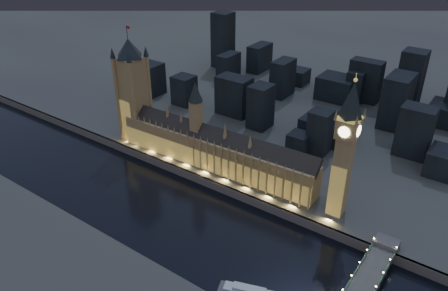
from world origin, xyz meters
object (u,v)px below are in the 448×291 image
Objects in this scene: elizabeth_tower at (346,140)px; victoria_tower at (133,85)px; river_boat at (249,291)px; palace_of_westminster at (213,149)px.

victoria_tower is at bearing -180.00° from elizabeth_tower.
elizabeth_tower is 2.77× the size of river_boat.
palace_of_westminster is 4.87× the size of river_boat.
elizabeth_tower is 125.32m from river_boat.
river_boat is at bearing -98.32° from elizabeth_tower.
river_boat is (203.01, -102.46, -63.77)m from victoria_tower.
victoria_tower is 1.01× the size of elizabeth_tower.
victoria_tower is at bearing 153.22° from river_boat.
elizabeth_tower is at bearing 81.68° from river_boat.
palace_of_westminster is 128.17m from elizabeth_tower.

